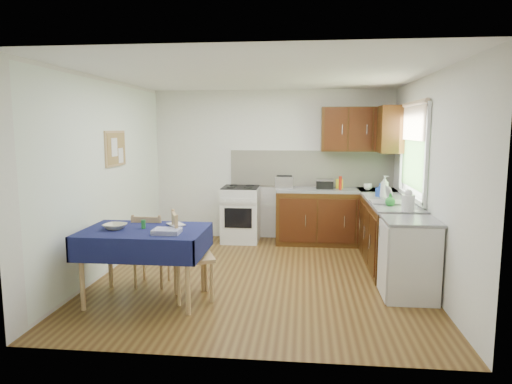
# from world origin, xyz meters

# --- Properties ---
(floor) EXTENTS (4.20, 4.20, 0.00)m
(floor) POSITION_xyz_m (0.00, 0.00, 0.00)
(floor) COLOR #4D3014
(floor) RESTS_ON ground
(ceiling) EXTENTS (4.00, 4.20, 0.02)m
(ceiling) POSITION_xyz_m (0.00, 0.00, 2.50)
(ceiling) COLOR white
(ceiling) RESTS_ON wall_back
(wall_back) EXTENTS (4.00, 0.02, 2.50)m
(wall_back) POSITION_xyz_m (0.00, 2.10, 1.25)
(wall_back) COLOR white
(wall_back) RESTS_ON ground
(wall_front) EXTENTS (4.00, 0.02, 2.50)m
(wall_front) POSITION_xyz_m (0.00, -2.10, 1.25)
(wall_front) COLOR white
(wall_front) RESTS_ON ground
(wall_left) EXTENTS (0.02, 4.20, 2.50)m
(wall_left) POSITION_xyz_m (-2.00, 0.00, 1.25)
(wall_left) COLOR white
(wall_left) RESTS_ON ground
(wall_right) EXTENTS (0.02, 4.20, 2.50)m
(wall_right) POSITION_xyz_m (2.00, 0.00, 1.25)
(wall_right) COLOR white
(wall_right) RESTS_ON ground
(base_cabinets) EXTENTS (1.90, 2.30, 0.86)m
(base_cabinets) POSITION_xyz_m (1.36, 1.26, 0.43)
(base_cabinets) COLOR #331C09
(base_cabinets) RESTS_ON ground
(worktop_back) EXTENTS (1.90, 0.60, 0.04)m
(worktop_back) POSITION_xyz_m (1.05, 1.80, 0.88)
(worktop_back) COLOR slate
(worktop_back) RESTS_ON base_cabinets
(worktop_right) EXTENTS (0.60, 1.70, 0.04)m
(worktop_right) POSITION_xyz_m (1.70, 0.65, 0.88)
(worktop_right) COLOR slate
(worktop_right) RESTS_ON base_cabinets
(worktop_corner) EXTENTS (0.60, 0.60, 0.04)m
(worktop_corner) POSITION_xyz_m (1.70, 1.80, 0.88)
(worktop_corner) COLOR slate
(worktop_corner) RESTS_ON base_cabinets
(splashback) EXTENTS (2.70, 0.02, 0.60)m
(splashback) POSITION_xyz_m (0.65, 2.08, 1.20)
(splashback) COLOR white
(splashback) RESTS_ON wall_back
(upper_cabinets) EXTENTS (1.20, 0.85, 0.70)m
(upper_cabinets) POSITION_xyz_m (1.52, 1.80, 1.85)
(upper_cabinets) COLOR #331C09
(upper_cabinets) RESTS_ON wall_back
(stove) EXTENTS (0.60, 0.61, 0.92)m
(stove) POSITION_xyz_m (-0.50, 1.80, 0.46)
(stove) COLOR silver
(stove) RESTS_ON ground
(window) EXTENTS (0.04, 1.48, 1.26)m
(window) POSITION_xyz_m (1.97, 0.70, 1.65)
(window) COLOR #2E5322
(window) RESTS_ON wall_right
(fridge) EXTENTS (0.58, 0.60, 0.89)m
(fridge) POSITION_xyz_m (1.70, -0.55, 0.44)
(fridge) COLOR silver
(fridge) RESTS_ON ground
(corkboard) EXTENTS (0.04, 0.62, 0.47)m
(corkboard) POSITION_xyz_m (-1.97, 0.30, 1.60)
(corkboard) COLOR tan
(corkboard) RESTS_ON wall_left
(dining_table) EXTENTS (1.31, 0.89, 0.79)m
(dining_table) POSITION_xyz_m (-1.16, -0.93, 0.69)
(dining_table) COLOR #0D1537
(dining_table) RESTS_ON ground
(chair_far) EXTENTS (0.40, 0.40, 0.88)m
(chair_far) POSITION_xyz_m (-1.26, -0.47, 0.46)
(chair_far) COLOR tan
(chair_far) RESTS_ON ground
(chair_near) EXTENTS (0.56, 0.56, 0.98)m
(chair_near) POSITION_xyz_m (-0.71, -0.84, 0.52)
(chair_near) COLOR tan
(chair_near) RESTS_ON ground
(toaster) EXTENTS (0.29, 0.18, 0.22)m
(toaster) POSITION_xyz_m (0.22, 1.73, 1.00)
(toaster) COLOR silver
(toaster) RESTS_ON worktop_back
(sandwich_press) EXTENTS (0.27, 0.23, 0.16)m
(sandwich_press) POSITION_xyz_m (0.87, 1.82, 0.98)
(sandwich_press) COLOR black
(sandwich_press) RESTS_ON worktop_back
(sauce_bottle) EXTENTS (0.05, 0.05, 0.22)m
(sauce_bottle) POSITION_xyz_m (1.11, 1.68, 1.01)
(sauce_bottle) COLOR #B11E0E
(sauce_bottle) RESTS_ON worktop_back
(yellow_packet) EXTENTS (0.12, 0.09, 0.15)m
(yellow_packet) POSITION_xyz_m (1.11, 1.89, 0.97)
(yellow_packet) COLOR yellow
(yellow_packet) RESTS_ON worktop_back
(dish_rack) EXTENTS (0.47, 0.36, 0.22)m
(dish_rack) POSITION_xyz_m (1.64, 0.46, 0.93)
(dish_rack) COLOR gray
(dish_rack) RESTS_ON worktop_right
(kettle) EXTENTS (0.15, 0.15, 0.26)m
(kettle) POSITION_xyz_m (1.76, -0.10, 1.01)
(kettle) COLOR silver
(kettle) RESTS_ON worktop_right
(cup) EXTENTS (0.14, 0.14, 0.10)m
(cup) POSITION_xyz_m (1.54, 1.71, 0.95)
(cup) COLOR white
(cup) RESTS_ON worktop_back
(soap_bottle_a) EXTENTS (0.17, 0.17, 0.31)m
(soap_bottle_a) POSITION_xyz_m (1.65, 0.89, 1.06)
(soap_bottle_a) COLOR silver
(soap_bottle_a) RESTS_ON worktop_right
(soap_bottle_b) EXTENTS (0.12, 0.12, 0.19)m
(soap_bottle_b) POSITION_xyz_m (1.61, 1.02, 1.00)
(soap_bottle_b) COLOR #1E45B2
(soap_bottle_b) RESTS_ON worktop_right
(soap_bottle_c) EXTENTS (0.13, 0.13, 0.16)m
(soap_bottle_c) POSITION_xyz_m (1.61, 0.23, 0.98)
(soap_bottle_c) COLOR #278F31
(soap_bottle_c) RESTS_ON worktop_right
(plate_bowl) EXTENTS (0.27, 0.27, 0.06)m
(plate_bowl) POSITION_xyz_m (-1.48, -0.96, 0.82)
(plate_bowl) COLOR beige
(plate_bowl) RESTS_ON dining_table
(book) EXTENTS (0.25, 0.26, 0.02)m
(book) POSITION_xyz_m (-0.94, -0.74, 0.80)
(book) COLOR white
(book) RESTS_ON dining_table
(spice_jar) EXTENTS (0.05, 0.05, 0.09)m
(spice_jar) POSITION_xyz_m (-1.18, -0.90, 0.84)
(spice_jar) COLOR #248533
(spice_jar) RESTS_ON dining_table
(tea_towel) EXTENTS (0.28, 0.22, 0.05)m
(tea_towel) POSITION_xyz_m (-0.86, -1.11, 0.82)
(tea_towel) COLOR navy
(tea_towel) RESTS_ON dining_table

